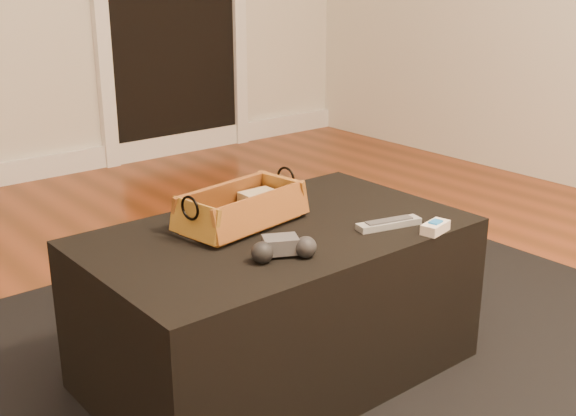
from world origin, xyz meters
TOP-DOWN VIEW (x-y plane):
  - area_rug at (0.22, 0.37)m, footprint 2.60×2.00m
  - ottoman at (0.22, 0.42)m, footprint 1.00×0.60m
  - tv_remote at (0.15, 0.49)m, footprint 0.19×0.09m
  - cloth_bundle at (0.25, 0.54)m, footprint 0.10×0.07m
  - wicker_basket at (0.16, 0.50)m, footprint 0.38×0.24m
  - game_controller at (0.11, 0.26)m, footprint 0.17×0.12m
  - silver_remote at (0.46, 0.25)m, footprint 0.19×0.08m
  - cream_gadget at (0.52, 0.14)m, footprint 0.09×0.06m

SIDE VIEW (x-z plane):
  - area_rug at x=0.22m, z-range 0.00..0.01m
  - ottoman at x=0.22m, z-range 0.01..0.43m
  - silver_remote at x=0.46m, z-range 0.43..0.45m
  - cream_gadget at x=0.52m, z-range 0.43..0.46m
  - tv_remote at x=0.15m, z-range 0.44..0.46m
  - game_controller at x=0.11m, z-range 0.43..0.48m
  - cloth_bundle at x=0.25m, z-range 0.44..0.50m
  - wicker_basket at x=0.16m, z-range 0.41..0.54m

